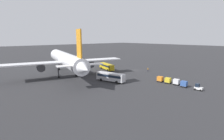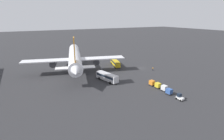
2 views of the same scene
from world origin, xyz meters
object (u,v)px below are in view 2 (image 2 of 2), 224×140
(baggage_tug, at_px, (180,97))
(cargo_cart_blue, at_px, (169,91))
(cargo_cart_white, at_px, (164,88))
(worker_person, at_px, (153,69))
(cargo_cart_yellow, at_px, (158,85))
(cargo_cart_orange, at_px, (152,83))
(shuttle_bus_near, at_px, (115,62))
(airplane, at_px, (75,57))
(shuttle_bus_far, at_px, (107,76))

(baggage_tug, distance_m, cargo_cart_blue, 4.57)
(baggage_tug, relative_size, cargo_cart_white, 1.13)
(worker_person, height_order, cargo_cart_yellow, cargo_cart_yellow)
(baggage_tug, distance_m, cargo_cart_orange, 13.74)
(baggage_tug, relative_size, cargo_cart_blue, 1.13)
(worker_person, distance_m, cargo_cart_white, 25.22)
(shuttle_bus_near, bearing_deg, airplane, 104.82)
(baggage_tug, xyz_separation_m, cargo_cart_blue, (4.56, 0.08, 0.25))
(worker_person, relative_size, cargo_cart_orange, 0.81)
(cargo_cart_white, distance_m, cargo_cart_yellow, 3.07)
(airplane, xyz_separation_m, cargo_cart_orange, (-31.88, -21.10, -5.89))
(cargo_cart_white, bearing_deg, cargo_cart_orange, 5.09)
(worker_person, distance_m, cargo_cart_blue, 28.21)
(shuttle_bus_near, height_order, cargo_cart_orange, shuttle_bus_near)
(cargo_cart_white, bearing_deg, shuttle_bus_near, -1.19)
(worker_person, xyz_separation_m, cargo_cart_blue, (-24.63, 13.76, 0.32))
(baggage_tug, bearing_deg, cargo_cart_yellow, -3.65)
(baggage_tug, height_order, cargo_cart_white, baggage_tug)
(cargo_cart_orange, bearing_deg, shuttle_bus_near, -2.39)
(shuttle_bus_near, relative_size, cargo_cart_blue, 5.66)
(shuttle_bus_near, xyz_separation_m, cargo_cart_white, (-38.20, 0.80, -0.64))
(cargo_cart_blue, xyz_separation_m, cargo_cart_white, (3.06, -0.69, 0.00))
(shuttle_bus_near, xyz_separation_m, worker_person, (-16.63, -12.27, -0.96))
(worker_person, bearing_deg, baggage_tug, 154.89)
(shuttle_bus_far, relative_size, cargo_cart_orange, 5.37)
(cargo_cart_blue, relative_size, cargo_cart_white, 1.00)
(cargo_cart_white, bearing_deg, shuttle_bus_far, 36.08)
(cargo_cart_blue, distance_m, cargo_cart_yellow, 6.13)
(shuttle_bus_near, xyz_separation_m, cargo_cart_orange, (-32.08, 1.34, -0.64))
(airplane, height_order, shuttle_bus_far, airplane)
(cargo_cart_white, relative_size, cargo_cart_yellow, 1.00)
(baggage_tug, distance_m, cargo_cart_yellow, 10.68)
(baggage_tug, relative_size, worker_person, 1.40)
(airplane, relative_size, shuttle_bus_near, 4.47)
(shuttle_bus_near, distance_m, shuttle_bus_far, 24.19)
(airplane, relative_size, worker_person, 31.28)
(cargo_cart_orange, bearing_deg, cargo_cart_blue, 179.07)
(worker_person, bearing_deg, cargo_cart_yellow, 144.17)
(shuttle_bus_near, height_order, cargo_cart_white, shuttle_bus_near)
(worker_person, xyz_separation_m, cargo_cart_orange, (-15.45, 13.61, 0.32))
(cargo_cart_orange, bearing_deg, cargo_cart_white, -174.91)
(airplane, bearing_deg, cargo_cart_orange, -131.26)
(cargo_cart_blue, bearing_deg, baggage_tug, -178.98)
(airplane, height_order, cargo_cart_blue, airplane)
(airplane, xyz_separation_m, shuttle_bus_far, (-19.11, -7.89, -5.13))
(cargo_cart_yellow, bearing_deg, shuttle_bus_near, -1.79)
(shuttle_bus_near, distance_m, cargo_cart_yellow, 35.16)
(shuttle_bus_near, bearing_deg, worker_person, -129.29)
(worker_person, distance_m, cargo_cart_orange, 20.59)
(worker_person, bearing_deg, airplane, 64.68)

